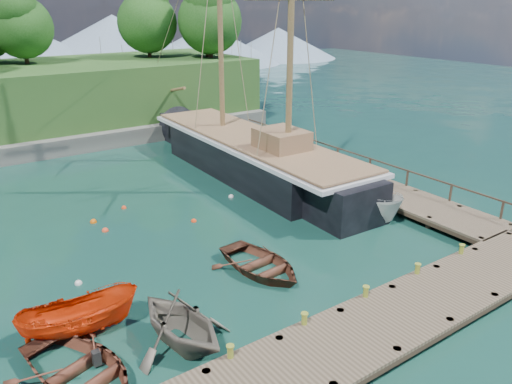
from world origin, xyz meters
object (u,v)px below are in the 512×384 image
(motorboat_orange, at_px, (82,334))
(rowboat_2, at_px, (260,271))
(rowboat_0, at_px, (81,379))
(schooner, at_px, (253,159))
(cabin_boat_white, at_px, (360,216))
(rowboat_1, at_px, (182,344))

(motorboat_orange, bearing_deg, rowboat_2, -81.25)
(rowboat_0, height_order, schooner, schooner)
(cabin_boat_white, relative_size, schooner, 0.18)
(rowboat_2, xyz_separation_m, schooner, (7.05, 10.84, 1.12))
(rowboat_2, xyz_separation_m, cabin_boat_white, (7.95, 1.76, 0.00))
(motorboat_orange, xyz_separation_m, schooner, (14.78, 10.82, 1.12))
(rowboat_1, bearing_deg, cabin_boat_white, 8.85)
(rowboat_0, bearing_deg, schooner, 21.65)
(rowboat_0, height_order, cabin_boat_white, cabin_boat_white)
(rowboat_2, relative_size, schooner, 0.16)
(rowboat_0, relative_size, rowboat_1, 1.16)
(motorboat_orange, distance_m, cabin_boat_white, 15.78)
(cabin_boat_white, bearing_deg, schooner, 86.36)
(rowboat_1, xyz_separation_m, motorboat_orange, (-2.64, 2.54, 0.00))
(rowboat_1, relative_size, schooner, 0.15)
(rowboat_1, height_order, cabin_boat_white, rowboat_1)
(rowboat_0, relative_size, motorboat_orange, 1.14)
(motorboat_orange, bearing_deg, rowboat_0, 171.08)
(cabin_boat_white, height_order, schooner, schooner)
(rowboat_1, distance_m, cabin_boat_white, 13.72)
(schooner, bearing_deg, rowboat_2, -121.42)
(rowboat_0, height_order, rowboat_2, rowboat_0)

